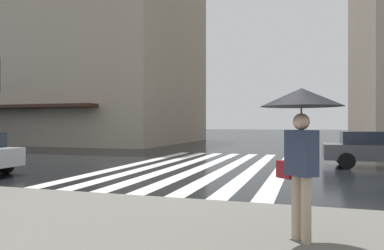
% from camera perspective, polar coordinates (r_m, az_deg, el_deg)
% --- Properties ---
extents(ground_plane, '(220.00, 220.00, 0.00)m').
position_cam_1_polar(ground_plane, '(10.95, -0.83, -8.74)').
color(ground_plane, black).
extents(zebra_crossing, '(13.00, 6.50, 0.01)m').
position_cam_1_polar(zebra_crossing, '(14.90, 2.03, -6.36)').
color(zebra_crossing, silver).
rests_on(zebra_crossing, ground_plane).
extents(haussmann_block_mid, '(17.24, 22.88, 22.35)m').
position_cam_1_polar(haussmann_block_mid, '(38.99, -18.15, 13.85)').
color(haussmann_block_mid, tan).
rests_on(haussmann_block_mid, ground_plane).
extents(car_dark_grey, '(1.85, 4.10, 1.41)m').
position_cam_1_polar(car_dark_grey, '(16.01, 26.78, -3.22)').
color(car_dark_grey, '#4C4C51').
rests_on(car_dark_grey, ground_plane).
extents(pedestrian_with_floral_umbrella, '(1.08, 1.08, 2.01)m').
position_cam_1_polar(pedestrian_with_floral_umbrella, '(5.07, 16.45, 1.24)').
color(pedestrian_with_floral_umbrella, '#2D3851').
rests_on(pedestrian_with_floral_umbrella, sidewalk_pavement).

